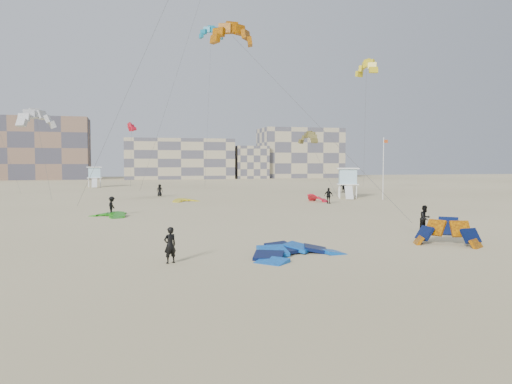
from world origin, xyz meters
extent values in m
plane|color=beige|center=(0.00, 0.00, 0.00)|extent=(320.00, 320.00, 0.00)
imported|color=black|center=(-3.51, 0.63, 0.87)|extent=(0.75, 0.64, 1.75)
imported|color=black|center=(14.88, 7.57, 0.91)|extent=(1.02, 0.88, 1.81)
imported|color=black|center=(-6.78, 23.89, 0.87)|extent=(0.92, 1.26, 1.75)
imported|color=black|center=(17.61, 31.29, 0.94)|extent=(1.09, 1.12, 1.88)
imported|color=black|center=(-0.83, 49.52, 0.88)|extent=(0.90, 0.63, 1.76)
imported|color=black|center=(28.83, 51.64, 0.93)|extent=(1.13, 1.81, 1.86)
cylinder|color=#3F3F3F|center=(-5.33, 21.33, 10.71)|extent=(8.80, 4.13, 19.43)
cylinder|color=#3F3F3F|center=(8.65, 16.06, 9.37)|extent=(6.87, 22.62, 16.76)
cylinder|color=#3F3F3F|center=(-13.62, 31.90, 5.14)|extent=(1.76, 3.10, 8.29)
cylinder|color=#3F3F3F|center=(0.42, 43.75, 14.13)|extent=(8.27, 5.48, 26.28)
cylinder|color=#3F3F3F|center=(17.47, 33.22, 4.50)|extent=(0.82, 11.48, 7.02)
cylinder|color=#3F3F3F|center=(30.43, 47.56, 9.93)|extent=(1.62, 3.71, 17.87)
cylinder|color=#3F3F3F|center=(7.69, 58.25, 13.68)|extent=(1.94, 4.48, 25.37)
cylinder|color=#3F3F3F|center=(-4.62, 63.32, 6.00)|extent=(0.43, 7.50, 10.01)
cube|color=white|center=(23.96, 39.72, 1.89)|extent=(3.64, 3.64, 0.14)
cube|color=#A3CCDF|center=(23.96, 39.72, 2.97)|extent=(2.99, 2.99, 2.02)
cube|color=white|center=(23.96, 39.72, 4.06)|extent=(3.77, 3.77, 0.16)
cube|color=white|center=(23.96, 37.00, 0.91)|extent=(1.96, 3.03, 1.67)
cube|color=white|center=(-11.56, 80.91, 1.85)|extent=(2.87, 2.87, 0.14)
cube|color=#A3CCDF|center=(-11.56, 80.91, 2.91)|extent=(2.36, 2.36, 1.98)
cube|color=white|center=(-11.56, 80.91, 3.98)|extent=(2.98, 2.98, 0.16)
cube|color=white|center=(-11.56, 78.24, 0.89)|extent=(1.09, 2.84, 1.64)
cylinder|color=white|center=(27.13, 35.70, 4.06)|extent=(0.10, 0.10, 8.12)
cube|color=#B54618|center=(27.43, 35.70, 7.61)|extent=(0.61, 0.02, 0.41)
cube|color=brown|center=(-30.00, 134.00, 9.00)|extent=(28.00, 14.00, 18.00)
cube|color=tan|center=(10.00, 130.00, 6.00)|extent=(32.00, 16.00, 12.00)
cube|color=tan|center=(50.00, 132.00, 8.00)|extent=(26.00, 14.00, 16.00)
cube|color=tan|center=(32.00, 128.00, 5.00)|extent=(10.00, 10.00, 10.00)
camera|label=1|loc=(-5.50, -23.25, 4.79)|focal=35.00mm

